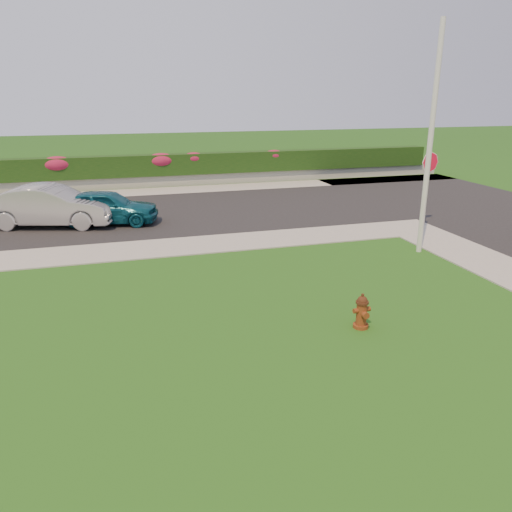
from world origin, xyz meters
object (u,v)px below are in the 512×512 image
object	(u,v)px
sedan_silver	(51,206)
utility_pole	(430,142)
fire_hydrant	(362,312)
stop_sign	(429,171)
sedan_teal	(107,207)

from	to	relation	value
sedan_silver	utility_pole	bearing A→B (deg)	-104.19
fire_hydrant	utility_pole	xyz separation A→B (m)	(4.32, 4.39, 3.03)
fire_hydrant	sedan_silver	world-z (taller)	sedan_silver
utility_pole	stop_sign	distance (m)	3.70
sedan_teal	utility_pole	world-z (taller)	utility_pole
sedan_silver	utility_pole	distance (m)	13.38
utility_pole	sedan_silver	bearing A→B (deg)	150.32
stop_sign	sedan_silver	bearing A→B (deg)	177.47
sedan_silver	sedan_teal	bearing A→B (deg)	-79.88
sedan_teal	utility_pole	bearing A→B (deg)	-109.01
fire_hydrant	sedan_teal	xyz separation A→B (m)	(-5.11, 10.70, 0.32)
sedan_silver	stop_sign	xyz separation A→B (m)	(13.46, -3.72, 1.27)
fire_hydrant	stop_sign	size ratio (longest dim) A/B	0.28
sedan_silver	stop_sign	size ratio (longest dim) A/B	1.67
sedan_teal	fire_hydrant	bearing A→B (deg)	-139.69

